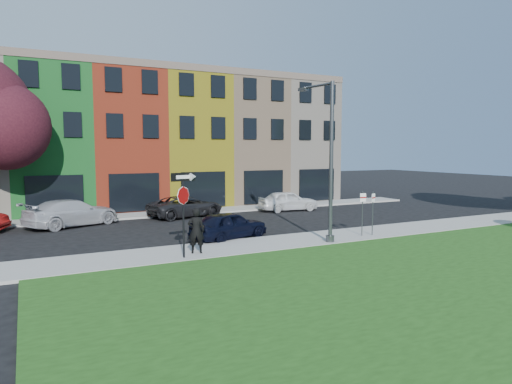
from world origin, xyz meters
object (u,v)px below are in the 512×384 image
stop_sign (183,198)px  sedan_near (229,225)px  man (196,231)px  street_lamp (328,162)px

stop_sign → sedan_near: (3.35, 3.17, -1.83)m
stop_sign → sedan_near: size_ratio=0.77×
man → street_lamp: (6.34, -0.41, 2.79)m
stop_sign → man: bearing=25.5°
stop_sign → sedan_near: 4.96m
sedan_near → stop_sign: bearing=116.5°
sedan_near → street_lamp: 5.74m
stop_sign → man: (0.70, 0.52, -1.46)m
street_lamp → sedan_near: bearing=134.7°
stop_sign → street_lamp: size_ratio=0.46×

